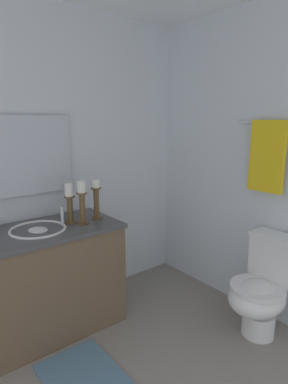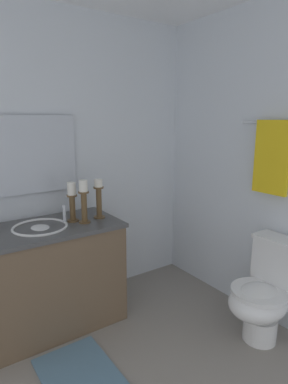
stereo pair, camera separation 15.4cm
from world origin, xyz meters
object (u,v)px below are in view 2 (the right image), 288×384
candle_holder_mid (72,201)px  towel_bar (276,123)px  vanity_cabinet (44,278)px  candle_holder_tall (99,198)px  towel_near_vanity (272,158)px  sink_basin (41,232)px  candle_holder_short (84,200)px  mirror (24,155)px  bath_mat (80,375)px  toilet (264,293)px

candle_holder_mid → towel_bar: size_ratio=0.53×
vanity_cabinet → towel_bar: towel_bar is taller
candle_holder_tall → towel_bar: 1.44m
candle_holder_tall → towel_near_vanity: bearing=49.6°
sink_basin → candle_holder_short: 0.39m
candle_holder_short → vanity_cabinet: bearing=-103.8°
towel_near_vanity → candle_holder_short: bearing=-124.8°
candle_holder_mid → towel_bar: bearing=54.2°
mirror → towel_near_vanity: mirror is taller
vanity_cabinet → bath_mat: 0.74m
mirror → toilet: size_ratio=1.10×
candle_holder_mid → toilet: (1.05, 1.00, -0.61)m
vanity_cabinet → towel_near_vanity: 1.92m
mirror → towel_near_vanity: (1.15, 1.46, -0.00)m
candle_holder_short → towel_bar: towel_bar is taller
candle_holder_short → candle_holder_mid: 0.10m
candle_holder_short → towel_bar: size_ratio=0.57×
mirror → towel_bar: bearing=52.0°
mirror → bath_mat: size_ratio=1.37×
bath_mat → towel_near_vanity: bearing=80.4°
sink_basin → vanity_cabinet: bearing=-90.0°
candle_holder_short → towel_near_vanity: bearing=55.2°
toilet → towel_near_vanity: towel_near_vanity is taller
candle_holder_short → candle_holder_mid: (-0.08, -0.06, -0.01)m
candle_holder_mid → toilet: bearing=43.5°
candle_holder_mid → towel_bar: 1.61m
sink_basin → candle_holder_tall: bearing=86.3°
bath_mat → mirror: bearing=-180.0°
towel_near_vanity → mirror: bearing=-128.3°
vanity_cabinet → sink_basin: 0.37m
candle_holder_mid → towel_near_vanity: size_ratio=0.57×
candle_holder_short → toilet: size_ratio=0.44×
towel_near_vanity → bath_mat: towel_near_vanity is taller
vanity_cabinet → candle_holder_short: (0.08, 0.32, 0.58)m
towel_bar → bath_mat: 2.16m
sink_basin → candle_holder_short: bearing=76.1°
towel_near_vanity → bath_mat: 1.97m
candle_holder_tall → bath_mat: (0.60, -0.47, -0.97)m
candle_holder_tall → candle_holder_mid: (-0.04, -0.21, -0.00)m
sink_basin → candle_holder_mid: bearing=91.3°
candle_holder_short → toilet: (0.97, 0.94, -0.62)m
toilet → towel_near_vanity: (-0.17, 0.20, 0.95)m
candle_holder_tall → candle_holder_short: (0.05, -0.15, 0.01)m
candle_holder_tall → candle_holder_mid: bearing=-99.6°
candle_holder_tall → candle_holder_short: bearing=-72.1°
toilet → bath_mat: size_ratio=1.25×
vanity_cabinet → mirror: (-0.28, 0.00, 0.91)m
sink_basin → mirror: 0.61m
candle_holder_mid → bath_mat: candle_holder_mid is taller
candle_holder_tall → towel_bar: towel_bar is taller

